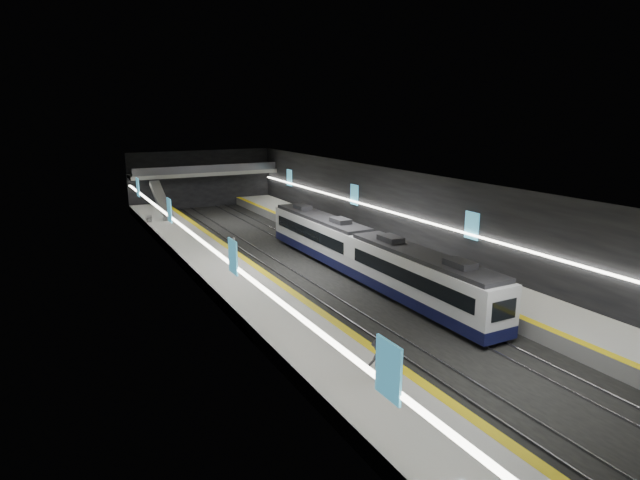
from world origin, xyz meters
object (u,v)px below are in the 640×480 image
bench_right_far (331,218)px  passenger_left_b (378,359)px  passenger_left_a (234,246)px  passenger_right_a (462,273)px  escalator (161,200)px  bench_left_far (149,219)px  train (363,252)px  bench_right_near (458,264)px

bench_right_far → passenger_left_b: (-16.19, -34.02, 0.75)m
bench_right_far → passenger_left_b: passenger_left_b is taller
passenger_left_a → passenger_right_a: bearing=39.6°
escalator → bench_left_far: escalator is taller
bench_left_far → bench_right_far: bench_right_far is taller
passenger_right_a → passenger_left_b: (-13.27, -8.92, 0.07)m
train → bench_right_far: train is taller
escalator → passenger_left_a: 21.48m
bench_left_far → bench_right_far: bearing=-15.0°
passenger_left_a → passenger_left_b: bearing=-0.9°
escalator → passenger_right_a: size_ratio=4.34×
train → bench_right_near: bearing=-28.2°
train → passenger_right_a: 8.30m
escalator → bench_right_near: bearing=-63.2°
escalator → bench_left_far: bearing=-128.1°
passenger_right_a → passenger_left_a: passenger_right_a is taller
escalator → passenger_right_a: (13.90, -37.01, -0.98)m
escalator → train: bearing=-71.4°
passenger_left_a → bench_right_near: bearing=53.3°
bench_right_near → passenger_left_a: bearing=166.0°
train → passenger_right_a: train is taller
escalator → passenger_left_a: escalator is taller
bench_right_far → passenger_left_b: bearing=-116.4°
bench_left_far → passenger_right_a: bearing=-53.8°
passenger_left_b → bench_right_far: bearing=-120.7°
bench_right_near → passenger_left_a: (-15.00, 11.99, 0.54)m
escalator → bench_right_near: (16.84, -33.36, -1.65)m
train → passenger_left_b: 18.76m
passenger_right_a → passenger_left_a: bearing=28.8°
bench_right_near → passenger_left_a: 19.21m
bench_left_far → bench_right_far: (18.81, -9.36, 0.01)m
train → passenger_left_a: (-8.17, 8.32, -0.40)m
escalator → passenger_right_a: bearing=-69.4°
bench_right_far → passenger_left_a: (-14.98, -9.46, 0.55)m
train → bench_right_near: size_ratio=14.83×
bench_right_near → passenger_left_b: 20.53m
passenger_left_b → passenger_right_a: bearing=-151.3°
bench_right_near → passenger_left_b: (-16.22, -12.57, 0.74)m
bench_left_far → passenger_right_a: 37.96m
train → passenger_left_a: 11.67m
passenger_right_a → escalator: bearing=11.8°
train → passenger_right_a: bearing=-62.0°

